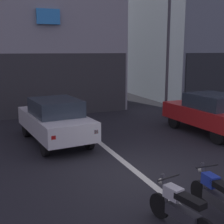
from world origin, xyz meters
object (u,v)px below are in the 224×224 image
Objects in this scene: car_white_crossing_near at (55,119)px; motorcycle_blue_row_left_mid at (216,195)px; car_red_parked_kerbside at (210,112)px; motorcycle_white_row_leftmost at (180,208)px; street_lamp at (169,30)px.

car_white_crossing_near reaches higher than motorcycle_blue_row_left_mid.
car_red_parked_kerbside is 7.43m from motorcycle_white_row_leftmost.
street_lamp is at bearing 64.11° from motorcycle_blue_row_left_mid.
car_white_crossing_near reaches higher than motorcycle_white_row_leftmost.
car_white_crossing_near is at bearing 98.56° from motorcycle_white_row_leftmost.
street_lamp is at bearing 59.44° from motorcycle_white_row_leftmost.
car_white_crossing_near is at bearing -160.82° from street_lamp.
car_white_crossing_near is 6.61m from motorcycle_blue_row_left_mid.
street_lamp reaches higher than car_white_crossing_near.
car_white_crossing_near is at bearing 107.37° from motorcycle_blue_row_left_mid.
car_white_crossing_near is 0.60× the size of street_lamp.
car_white_crossing_near is 7.25m from street_lamp.
motorcycle_blue_row_left_mid is at bearing -128.69° from car_red_parked_kerbside.
street_lamp is at bearing 91.08° from car_red_parked_kerbside.
motorcycle_white_row_leftmost is at bearing -169.31° from motorcycle_blue_row_left_mid.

